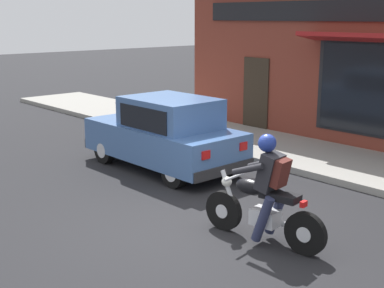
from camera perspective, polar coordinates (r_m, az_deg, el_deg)
ground_plane at (r=8.33m, az=0.66°, el=-9.24°), size 80.00×80.00×0.00m
sidewalk_curb at (r=13.64m, az=7.09°, el=0.02°), size 2.60×22.00×0.14m
storefront_building at (r=13.43m, az=18.11°, el=8.07°), size 1.25×11.48×4.20m
motorcycle_with_rider at (r=7.79m, az=7.72°, el=-5.71°), size 0.64×2.01×1.62m
car_hatchback at (r=11.43m, az=-2.89°, el=1.06°), size 1.65×3.79×1.57m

